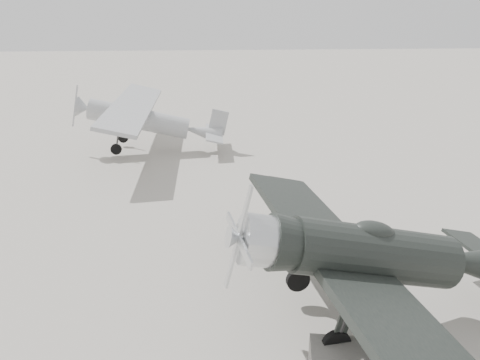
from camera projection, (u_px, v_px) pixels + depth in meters
name	position (u px, v px, depth m)	size (l,w,h in m)	color
ground	(258.00, 251.00, 17.30)	(160.00, 160.00, 0.00)	#9B958A
lowwing_monoplane	(387.00, 256.00, 12.59)	(9.26, 12.92, 4.15)	black
highwing_monoplane	(145.00, 116.00, 28.09)	(9.03, 12.62, 3.61)	gray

